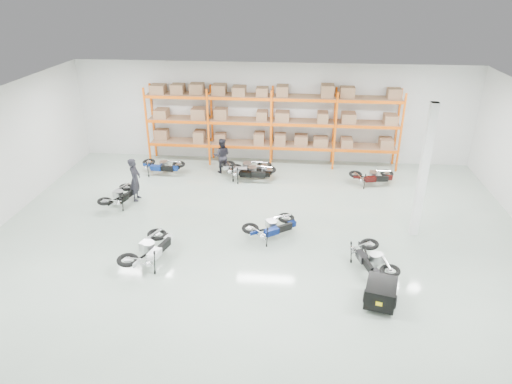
# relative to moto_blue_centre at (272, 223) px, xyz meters

# --- Properties ---
(room) EXTENTS (18.00, 18.00, 18.00)m
(room) POSITION_rel_moto_blue_centre_xyz_m (-0.44, 0.18, 1.74)
(room) COLOR #A8BBA8
(room) RESTS_ON ground
(pallet_rack) EXTENTS (11.28, 0.98, 3.62)m
(pallet_rack) POSITION_rel_moto_blue_centre_xyz_m (-0.44, 6.63, 1.74)
(pallet_rack) COLOR #FA600D
(pallet_rack) RESTS_ON ground
(structural_column) EXTENTS (0.25, 0.25, 4.50)m
(structural_column) POSITION_rel_moto_blue_centre_xyz_m (4.76, 0.68, 1.74)
(structural_column) COLOR white
(structural_column) RESTS_ON ground
(moto_blue_centre) EXTENTS (1.85, 1.66, 1.09)m
(moto_blue_centre) POSITION_rel_moto_blue_centre_xyz_m (0.00, 0.00, 0.00)
(moto_blue_centre) COLOR #07174F
(moto_blue_centre) RESTS_ON ground
(moto_silver_left) EXTENTS (1.40, 2.03, 1.20)m
(moto_silver_left) POSITION_rel_moto_blue_centre_xyz_m (-3.59, -1.79, 0.05)
(moto_silver_left) COLOR silver
(moto_silver_left) RESTS_ON ground
(moto_black_far_left) EXTENTS (1.18, 1.73, 1.02)m
(moto_black_far_left) POSITION_rel_moto_blue_centre_xyz_m (-5.88, 1.87, -0.03)
(moto_black_far_left) COLOR black
(moto_black_far_left) RESTS_ON ground
(moto_touring_right) EXTENTS (1.28, 1.87, 1.11)m
(moto_touring_right) POSITION_rel_moto_blue_centre_xyz_m (3.05, -1.62, 0.01)
(moto_touring_right) COLOR black
(moto_touring_right) RESTS_ON ground
(trailer) EXTENTS (0.97, 1.66, 0.67)m
(trailer) POSITION_rel_moto_blue_centre_xyz_m (3.05, -3.22, -0.12)
(trailer) COLOR black
(trailer) RESTS_ON ground
(moto_back_a) EXTENTS (1.75, 1.00, 1.08)m
(moto_back_a) POSITION_rel_moto_blue_centre_xyz_m (-5.12, 4.91, -0.00)
(moto_back_a) COLOR navy
(moto_back_a) RESTS_ON ground
(moto_back_b) EXTENTS (1.94, 1.05, 1.22)m
(moto_back_b) POSITION_rel_moto_blue_centre_xyz_m (-1.42, 4.89, 0.06)
(moto_back_b) COLOR #A9ACB3
(moto_back_b) RESTS_ON ground
(moto_back_c) EXTENTS (1.82, 0.99, 1.14)m
(moto_back_c) POSITION_rel_moto_blue_centre_xyz_m (-1.16, 4.57, 0.03)
(moto_back_c) COLOR black
(moto_back_c) RESTS_ON ground
(moto_back_d) EXTENTS (1.71, 1.03, 1.04)m
(moto_back_d) POSITION_rel_moto_blue_centre_xyz_m (3.90, 4.61, -0.02)
(moto_back_d) COLOR #3B0C0B
(moto_back_d) RESTS_ON ground
(person_left) EXTENTS (0.43, 0.63, 1.69)m
(person_left) POSITION_rel_moto_blue_centre_xyz_m (-5.40, 2.35, 0.33)
(person_left) COLOR black
(person_left) RESTS_ON ground
(person_back) EXTENTS (0.81, 0.66, 1.56)m
(person_back) POSITION_rel_moto_blue_centre_xyz_m (-2.54, 5.36, 0.27)
(person_back) COLOR black
(person_back) RESTS_ON ground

